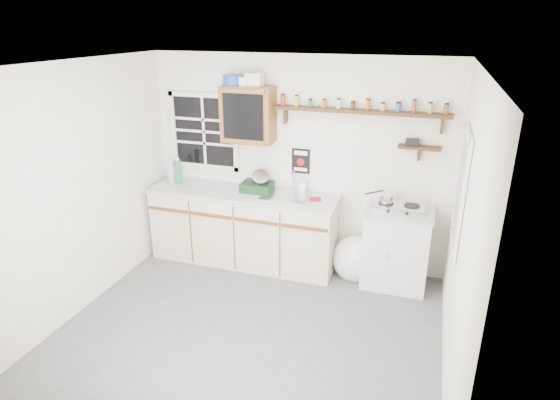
{
  "coord_description": "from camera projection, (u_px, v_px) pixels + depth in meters",
  "views": [
    {
      "loc": [
        1.48,
        -3.56,
        2.82
      ],
      "look_at": [
        0.13,
        0.55,
        1.17
      ],
      "focal_mm": 30.0,
      "sensor_mm": 36.0,
      "label": 1
    }
  ],
  "objects": [
    {
      "name": "water_bottles",
      "position": [
        175.0,
        173.0,
        5.84
      ],
      "size": [
        0.18,
        0.09,
        0.34
      ],
      "color": "#A2B7BE",
      "rests_on": "main_cabinet"
    },
    {
      "name": "trash_bag",
      "position": [
        355.0,
        259.0,
        5.47
      ],
      "size": [
        0.47,
        0.43,
        0.54
      ],
      "color": "silver",
      "rests_on": "floor"
    },
    {
      "name": "warning_sign",
      "position": [
        301.0,
        161.0,
        5.53
      ],
      "size": [
        0.22,
        0.02,
        0.3
      ],
      "color": "black",
      "rests_on": "wall_back"
    },
    {
      "name": "hotplate",
      "position": [
        399.0,
        207.0,
        5.06
      ],
      "size": [
        0.56,
        0.32,
        0.08
      ],
      "rotation": [
        0.0,
        0.0,
        -0.05
      ],
      "color": "#B8B8BD",
      "rests_on": "right_cabinet"
    },
    {
      "name": "rag",
      "position": [
        315.0,
        199.0,
        5.33
      ],
      "size": [
        0.15,
        0.14,
        0.02
      ],
      "primitive_type": "cube",
      "rotation": [
        0.0,
        0.0,
        0.21
      ],
      "color": "maroon",
      "rests_on": "main_cabinet"
    },
    {
      "name": "secondary_shelf",
      "position": [
        417.0,
        147.0,
        4.99
      ],
      "size": [
        0.45,
        0.16,
        0.24
      ],
      "color": "black",
      "rests_on": "wall_back"
    },
    {
      "name": "upper_cabinet",
      "position": [
        248.0,
        114.0,
        5.38
      ],
      "size": [
        0.6,
        0.32,
        0.65
      ],
      "color": "brown",
      "rests_on": "wall_back"
    },
    {
      "name": "right_cabinet",
      "position": [
        396.0,
        247.0,
        5.24
      ],
      "size": [
        0.73,
        0.57,
        0.91
      ],
      "color": "silver",
      "rests_on": "floor"
    },
    {
      "name": "sink",
      "position": [
        286.0,
        196.0,
        5.43
      ],
      "size": [
        0.52,
        0.44,
        0.29
      ],
      "color": "#B8B8BD",
      "rests_on": "main_cabinet"
    },
    {
      "name": "spice_shelf",
      "position": [
        360.0,
        111.0,
        5.04
      ],
      "size": [
        1.91,
        0.18,
        0.35
      ],
      "color": "black",
      "rests_on": "wall_back"
    },
    {
      "name": "upper_cabinet_clutter",
      "position": [
        241.0,
        80.0,
        5.27
      ],
      "size": [
        0.47,
        0.24,
        0.14
      ],
      "color": "#1B3BB1",
      "rests_on": "upper_cabinet"
    },
    {
      "name": "saucepan",
      "position": [
        386.0,
        199.0,
        5.07
      ],
      "size": [
        0.33,
        0.25,
        0.16
      ],
      "rotation": [
        0.0,
        0.0,
        -0.73
      ],
      "color": "#B8B8BD",
      "rests_on": "hotplate"
    },
    {
      "name": "window_right",
      "position": [
        461.0,
        191.0,
        4.05
      ],
      "size": [
        0.03,
        0.78,
        1.08
      ],
      "color": "black",
      "rests_on": "wall_back"
    },
    {
      "name": "main_cabinet",
      "position": [
        244.0,
        227.0,
        5.75
      ],
      "size": [
        2.31,
        0.63,
        0.92
      ],
      "color": "beige",
      "rests_on": "floor"
    },
    {
      "name": "window_back",
      "position": [
        204.0,
        131.0,
        5.8
      ],
      "size": [
        0.93,
        0.03,
        0.98
      ],
      "color": "black",
      "rests_on": "wall_back"
    },
    {
      "name": "soap_bottle",
      "position": [
        303.0,
        184.0,
        5.55
      ],
      "size": [
        0.09,
        0.09,
        0.19
      ],
      "primitive_type": "imported",
      "rotation": [
        0.0,
        0.0,
        -0.03
      ],
      "color": "white",
      "rests_on": "main_cabinet"
    },
    {
      "name": "room",
      "position": [
        247.0,
        211.0,
        4.15
      ],
      "size": [
        3.64,
        3.24,
        2.54
      ],
      "color": "#515153",
      "rests_on": "ground"
    },
    {
      "name": "dish_rack",
      "position": [
        258.0,
        184.0,
        5.58
      ],
      "size": [
        0.37,
        0.29,
        0.27
      ],
      "rotation": [
        0.0,
        0.0,
        0.03
      ],
      "color": "black",
      "rests_on": "main_cabinet"
    }
  ]
}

